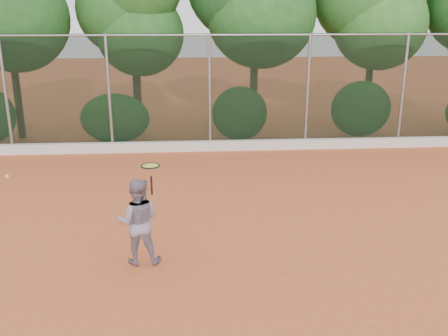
{
  "coord_description": "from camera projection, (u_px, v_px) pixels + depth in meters",
  "views": [
    {
      "loc": [
        -0.65,
        -8.04,
        4.09
      ],
      "look_at": [
        0.0,
        1.0,
        1.25
      ],
      "focal_mm": 40.0,
      "sensor_mm": 36.0,
      "label": 1
    }
  ],
  "objects": [
    {
      "name": "ground",
      "position": [
        228.0,
        251.0,
        8.92
      ],
      "size": [
        80.0,
        80.0,
        0.0
      ],
      "primitive_type": "plane",
      "color": "#CB5B30",
      "rests_on": "ground"
    },
    {
      "name": "concrete_curb",
      "position": [
        210.0,
        146.0,
        15.36
      ],
      "size": [
        24.0,
        0.2,
        0.3
      ],
      "primitive_type": "cube",
      "color": "beige",
      "rests_on": "ground"
    },
    {
      "name": "tennis_player",
      "position": [
        138.0,
        221.0,
        8.32
      ],
      "size": [
        0.73,
        0.57,
        1.5
      ],
      "primitive_type": "imported",
      "rotation": [
        0.0,
        0.0,
        3.14
      ],
      "color": "gray",
      "rests_on": "ground"
    },
    {
      "name": "chainlink_fence",
      "position": [
        210.0,
        89.0,
        15.02
      ],
      "size": [
        24.09,
        0.09,
        3.5
      ],
      "color": "black",
      "rests_on": "ground"
    },
    {
      "name": "foliage_backdrop",
      "position": [
        189.0,
        2.0,
        16.11
      ],
      "size": [
        23.7,
        3.63,
        7.55
      ],
      "color": "#3C2517",
      "rests_on": "ground"
    },
    {
      "name": "tennis_racket",
      "position": [
        151.0,
        168.0,
        7.88
      ],
      "size": [
        0.32,
        0.32,
        0.52
      ],
      "color": "black",
      "rests_on": "ground"
    },
    {
      "name": "tennis_ball_in_flight",
      "position": [
        7.0,
        177.0,
        7.62
      ],
      "size": [
        0.06,
        0.06,
        0.06
      ],
      "color": "yellow",
      "rests_on": "ground"
    }
  ]
}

